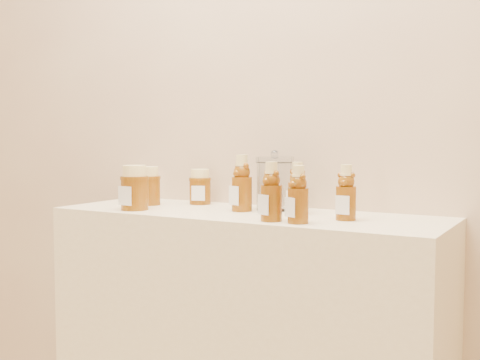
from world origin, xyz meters
The scene contains 11 objects.
wall_back centered at (0.00, 1.75, 1.35)m, with size 3.50×0.02×2.70m, color tan.
display_table centered at (0.00, 1.55, 0.45)m, with size 1.20×0.40×0.90m, color beige.
bear_bottle_back_left centered at (-0.03, 1.57, 1.00)m, with size 0.07×0.07×0.20m, color #653308, non-canonical shape.
bear_bottle_back_mid centered at (0.15, 1.60, 0.99)m, with size 0.06×0.06×0.17m, color #653308, non-canonical shape.
bear_bottle_back_right centered at (0.32, 1.54, 0.99)m, with size 0.06×0.06×0.17m, color #653308, non-canonical shape.
bear_bottle_front_left centered at (0.15, 1.42, 0.99)m, with size 0.06×0.06×0.18m, color #653308, non-canonical shape.
bear_bottle_front_right centered at (0.23, 1.42, 0.99)m, with size 0.06×0.06×0.17m, color #653308, non-canonical shape.
honey_jar_left centered at (-0.38, 1.57, 0.96)m, with size 0.08×0.08×0.13m, color #653308, non-canonical shape.
honey_jar_back centered at (-0.25, 1.67, 0.96)m, with size 0.08×0.08×0.12m, color #653308, non-canonical shape.
honey_jar_front centered at (-0.33, 1.43, 0.97)m, with size 0.09×0.09×0.14m, color #653308, non-canonical shape.
glass_canister centered at (0.05, 1.65, 0.99)m, with size 0.12×0.12×0.18m, color white, non-canonical shape.
Camera 1 is at (0.88, -0.02, 1.13)m, focal length 45.00 mm.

